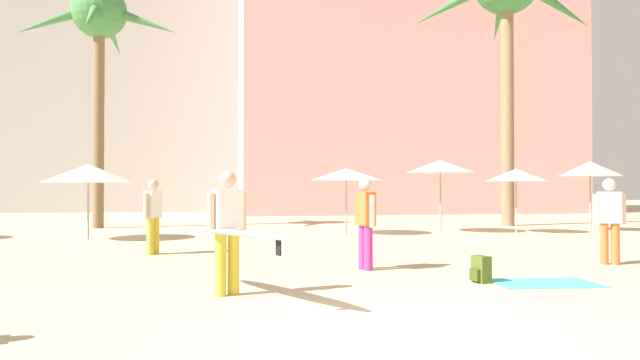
{
  "coord_description": "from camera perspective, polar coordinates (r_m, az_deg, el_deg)",
  "views": [
    {
      "loc": [
        -1.93,
        -5.68,
        1.48
      ],
      "look_at": [
        0.25,
        6.08,
        1.66
      ],
      "focal_mm": 32.16,
      "sensor_mm": 36.0,
      "label": 1
    }
  ],
  "objects": [
    {
      "name": "person_near_left",
      "position": [
        12.55,
        26.85,
        -3.34
      ],
      "size": [
        0.59,
        0.36,
        1.68
      ],
      "rotation": [
        0.0,
        0.0,
        1.17
      ],
      "color": "orange",
      "rests_on": "ground"
    },
    {
      "name": "cafe_umbrella_5",
      "position": [
        19.88,
        11.89,
        1.32
      ],
      "size": [
        2.34,
        2.34,
        2.45
      ],
      "color": "gray",
      "rests_on": "ground"
    },
    {
      "name": "cafe_umbrella_2",
      "position": [
        22.08,
        25.3,
        1.02
      ],
      "size": [
        2.08,
        2.08,
        2.43
      ],
      "color": "gray",
      "rests_on": "ground"
    },
    {
      "name": "ground",
      "position": [
        6.18,
        8.26,
        -14.71
      ],
      "size": [
        120.0,
        120.0,
        0.0
      ],
      "primitive_type": "plane",
      "color": "#C6B28C"
    },
    {
      "name": "person_mid_center",
      "position": [
        7.94,
        -9.19,
        -4.84
      ],
      "size": [
        1.73,
        2.88,
        1.73
      ],
      "rotation": [
        0.0,
        0.0,
        2.05
      ],
      "color": "gold",
      "rests_on": "ground"
    },
    {
      "name": "cafe_umbrella_1",
      "position": [
        20.29,
        18.94,
        0.47
      ],
      "size": [
        2.04,
        2.04,
        2.15
      ],
      "color": "gray",
      "rests_on": "ground"
    },
    {
      "name": "cafe_umbrella_3",
      "position": [
        17.93,
        -22.05,
        0.63
      ],
      "size": [
        2.56,
        2.56,
        2.2
      ],
      "color": "gray",
      "rests_on": "ground"
    },
    {
      "name": "hotel_pink",
      "position": [
        38.32,
        7.89,
        11.43
      ],
      "size": [
        20.6,
        10.12,
        19.26
      ],
      "primitive_type": "cube",
      "color": "pink",
      "rests_on": "ground"
    },
    {
      "name": "palm_tree_far_left",
      "position": [
        23.78,
        -21.1,
        14.08
      ],
      "size": [
        5.91,
        5.77,
        9.17
      ],
      "color": "brown",
      "rests_on": "ground"
    },
    {
      "name": "person_far_left",
      "position": [
        10.5,
        4.55,
        -3.93
      ],
      "size": [
        0.32,
        0.61,
        1.68
      ],
      "rotation": [
        0.0,
        0.0,
        3.4
      ],
      "color": "#B7337F",
      "rests_on": "ground"
    },
    {
      "name": "beach_towel",
      "position": [
        9.71,
        21.43,
        -9.53
      ],
      "size": [
        1.69,
        1.14,
        0.01
      ],
      "primitive_type": "cube",
      "rotation": [
        0.0,
        0.0,
        -0.11
      ],
      "color": "#4CC6D6",
      "rests_on": "ground"
    },
    {
      "name": "backpack",
      "position": [
        9.47,
        15.7,
        -8.58
      ],
      "size": [
        0.28,
        0.33,
        0.42
      ],
      "rotation": [
        0.0,
        0.0,
        3.31
      ],
      "color": "#495B1D",
      "rests_on": "ground"
    },
    {
      "name": "person_mid_left",
      "position": [
        13.45,
        -16.27,
        -3.18
      ],
      "size": [
        0.39,
        0.57,
        1.7
      ],
      "rotation": [
        0.0,
        0.0,
        5.75
      ],
      "color": "gold",
      "rests_on": "ground"
    },
    {
      "name": "hotel_tower_gray",
      "position": [
        44.35,
        -15.95,
        13.45
      ],
      "size": [
        18.16,
        11.32,
        24.84
      ],
      "primitive_type": "cube",
      "color": "#A8A8A3",
      "rests_on": "ground"
    },
    {
      "name": "cafe_umbrella_0",
      "position": [
        18.63,
        2.63,
        0.57
      ],
      "size": [
        2.34,
        2.34,
        2.14
      ],
      "color": "gray",
      "rests_on": "ground"
    }
  ]
}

